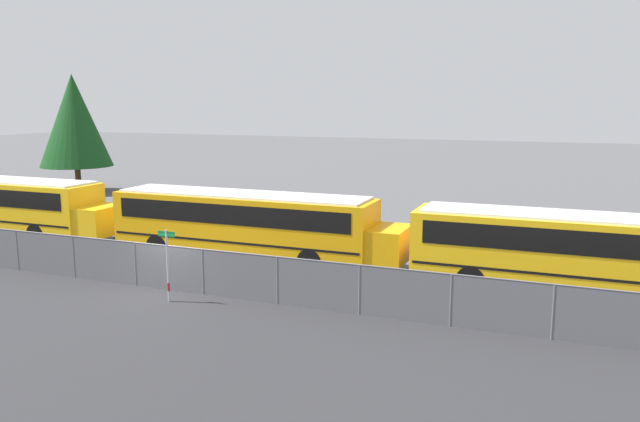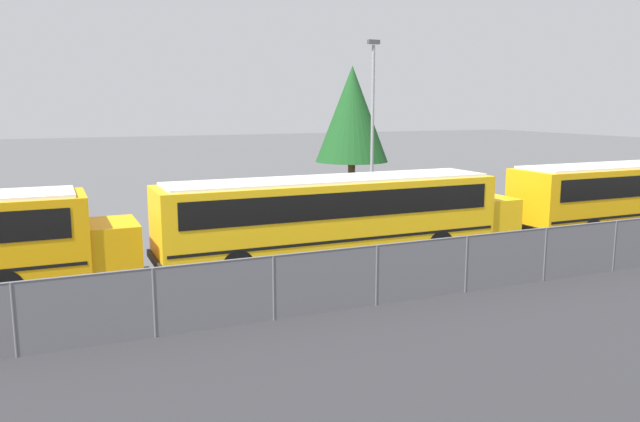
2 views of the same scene
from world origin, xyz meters
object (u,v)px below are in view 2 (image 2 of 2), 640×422
object	(u,v)px
tree_3	(352,114)
school_bus_5	(640,190)
school_bus_4	(339,211)
light_pole	(372,122)

from	to	relation	value
tree_3	school_bus_5	bearing A→B (deg)	-65.28
school_bus_4	light_pole	xyz separation A→B (m)	(5.50, 7.72, 2.89)
light_pole	tree_3	bearing A→B (deg)	71.56
school_bus_5	tree_3	xyz separation A→B (m)	(-6.87, 14.93, 3.17)
school_bus_5	tree_3	distance (m)	16.73
school_bus_4	school_bus_5	xyz separation A→B (m)	(14.64, -0.41, 0.00)
school_bus_4	tree_3	bearing A→B (deg)	61.86
tree_3	light_pole	bearing A→B (deg)	-108.44
light_pole	school_bus_4	bearing A→B (deg)	-125.45
school_bus_5	light_pole	xyz separation A→B (m)	(-9.14, 8.13, 2.89)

